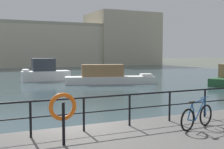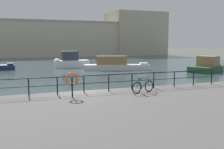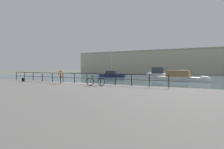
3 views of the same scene
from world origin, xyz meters
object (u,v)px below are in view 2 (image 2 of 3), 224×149
moored_white_yacht (115,65)px  moored_green_narrowboat (207,66)px  parked_bicycle (143,87)px  life_ring_stand (72,80)px  moored_blue_motorboat (71,61)px  harbor_building (59,38)px

moored_white_yacht → moored_green_narrowboat: 12.51m
parked_bicycle → life_ring_stand: 4.41m
moored_blue_motorboat → life_ring_stand: (-5.12, -26.47, 0.87)m
harbor_building → moored_blue_motorboat: harbor_building is taller
moored_white_yacht → life_ring_stand: life_ring_stand is taller
parked_bicycle → life_ring_stand: life_ring_stand is taller
moored_green_narrowboat → moored_blue_motorboat: bearing=116.8°
parked_bicycle → moored_blue_motorboat: bearing=71.3°
moored_white_yacht → life_ring_stand: size_ratio=6.71×
moored_green_narrowboat → life_ring_stand: size_ratio=4.12×
moored_white_yacht → parked_bicycle: bearing=-89.1°
moored_blue_motorboat → moored_green_narrowboat: moored_blue_motorboat is taller
moored_blue_motorboat → parked_bicycle: size_ratio=3.16×
parked_bicycle → moored_white_yacht: bearing=56.7°
harbor_building → moored_green_narrowboat: harbor_building is taller
moored_white_yacht → moored_blue_motorboat: (-5.28, 5.96, 0.22)m
life_ring_stand → parked_bicycle: bearing=-2.4°
harbor_building → moored_green_narrowboat: bearing=-75.1°
harbor_building → moored_blue_motorboat: (-3.45, -34.97, -4.05)m
life_ring_stand → moored_blue_motorboat: bearing=79.1°
moored_green_narrowboat → life_ring_stand: (-21.14, -14.10, 1.04)m
moored_blue_motorboat → life_ring_stand: moored_blue_motorboat is taller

